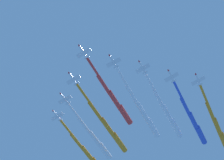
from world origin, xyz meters
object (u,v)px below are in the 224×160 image
object	(u,v)px
jet_lead	(115,101)
jet_trail_port	(218,128)
jet_starboard_mid	(95,139)
jet_starboard_outer	(88,154)
jet_port_outer	(194,122)
jet_starboard_inner	(109,128)
jet_port_inner	(143,113)
jet_port_mid	(168,114)

from	to	relation	value
jet_lead	jet_trail_port	size ratio (longest dim) A/B	0.91
jet_starboard_mid	jet_starboard_outer	world-z (taller)	jet_starboard_outer
jet_lead	jet_trail_port	xyz separation A→B (m)	(-26.79, -65.01, -0.77)
jet_port_outer	jet_starboard_inner	bearing A→B (deg)	42.35
jet_port_outer	jet_starboard_outer	xyz separation A→B (m)	(70.57, 28.06, 3.05)
jet_starboard_outer	jet_trail_port	world-z (taller)	jet_starboard_outer
jet_port_inner	jet_starboard_outer	xyz separation A→B (m)	(54.56, -0.14, 2.02)
jet_port_inner	jet_starboard_mid	distance (m)	38.27
jet_starboard_mid	jet_port_outer	xyz separation A→B (m)	(-53.57, -35.55, -0.98)
jet_port_inner	jet_starboard_inner	bearing A→B (deg)	18.39
jet_starboard_inner	jet_starboard_outer	distance (m)	32.20
jet_starboard_mid	jet_port_outer	bearing A→B (deg)	-146.43
jet_port_mid	jet_starboard_mid	size ratio (longest dim) A/B	1.03
jet_starboard_inner	jet_starboard_outer	size ratio (longest dim) A/B	1.08
jet_port_mid	jet_trail_port	size ratio (longest dim) A/B	0.93
jet_starboard_inner	jet_port_mid	xyz separation A→B (m)	(-32.04, -20.85, 1.95)
jet_lead	jet_trail_port	bearing A→B (deg)	-112.40
jet_starboard_mid	jet_port_inner	bearing A→B (deg)	-168.93
jet_port_inner	jet_starboard_outer	world-z (taller)	jet_starboard_outer
jet_starboard_outer	jet_trail_port	distance (m)	89.00
jet_port_inner	jet_starboard_outer	size ratio (longest dim) A/B	1.03
jet_port_inner	jet_trail_port	bearing A→B (deg)	-114.32
jet_port_mid	jet_starboard_outer	world-z (taller)	jet_starboard_outer
jet_starboard_mid	jet_starboard_outer	xyz separation A→B (m)	(17.00, -7.49, 2.07)
jet_starboard_inner	jet_trail_port	world-z (taller)	jet_trail_port
jet_lead	jet_starboard_inner	distance (m)	20.95
jet_port_mid	jet_starboard_outer	xyz separation A→B (m)	(63.09, 12.89, 1.03)
jet_lead	jet_port_inner	bearing A→B (deg)	-107.18
jet_starboard_inner	jet_trail_port	distance (m)	70.67
jet_port_mid	jet_trail_port	world-z (taller)	jet_trail_port
jet_lead	jet_port_inner	world-z (taller)	jet_lead
jet_trail_port	jet_port_mid	bearing A→B (deg)	69.50
jet_port_inner	jet_starboard_inner	world-z (taller)	jet_port_inner
jet_port_inner	jet_starboard_inner	distance (m)	24.79
jet_port_inner	jet_port_mid	world-z (taller)	jet_port_mid
jet_port_mid	jet_starboard_outer	size ratio (longest dim) A/B	0.98
jet_lead	jet_trail_port	world-z (taller)	jet_lead
jet_port_outer	jet_trail_port	size ratio (longest dim) A/B	0.92
jet_starboard_mid	jet_trail_port	distance (m)	79.96
jet_lead	jet_port_outer	xyz separation A→B (m)	(-21.62, -46.34, -3.50)
jet_port_inner	jet_starboard_mid	bearing A→B (deg)	11.07
jet_port_inner	jet_port_outer	world-z (taller)	jet_port_inner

